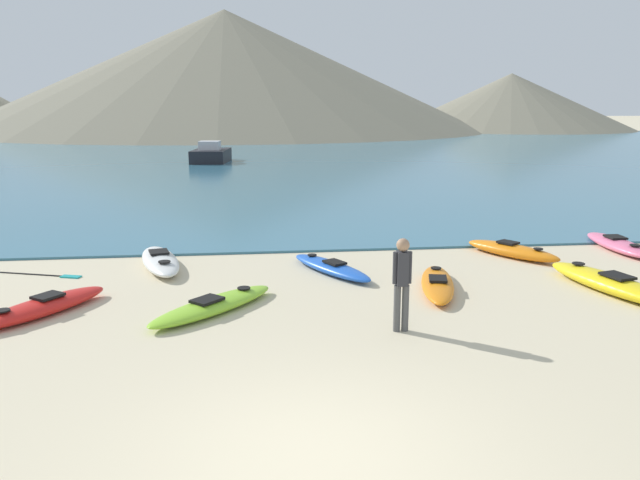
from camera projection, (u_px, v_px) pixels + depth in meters
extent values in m
plane|color=beige|center=(314.00, 456.00, 6.75)|extent=(400.00, 400.00, 0.00)
cube|color=teal|center=(254.00, 152.00, 49.93)|extent=(160.00, 70.00, 0.06)
cone|color=gray|center=(226.00, 71.00, 92.76)|extent=(76.56, 76.56, 17.39)
cone|color=gray|center=(510.00, 102.00, 94.89)|extent=(36.31, 36.31, 8.40)
ellipsoid|color=orange|center=(512.00, 251.00, 15.56)|extent=(1.94, 2.55, 0.33)
cube|color=black|center=(508.00, 242.00, 15.62)|extent=(0.55, 0.59, 0.05)
cylinder|color=black|center=(538.00, 249.00, 14.98)|extent=(0.23, 0.23, 0.02)
ellipsoid|color=yellow|center=(610.00, 283.00, 12.65)|extent=(1.47, 3.45, 0.36)
cube|color=black|center=(617.00, 276.00, 12.45)|extent=(0.54, 0.68, 0.05)
cylinder|color=black|center=(578.00, 264.00, 13.47)|extent=(0.27, 0.27, 0.02)
ellipsoid|color=blue|center=(331.00, 267.00, 14.10)|extent=(1.84, 2.76, 0.25)
cube|color=black|center=(335.00, 262.00, 13.96)|extent=(0.53, 0.60, 0.05)
cylinder|color=black|center=(312.00, 255.00, 14.69)|extent=(0.22, 0.22, 0.02)
ellipsoid|color=white|center=(160.00, 261.00, 14.56)|extent=(1.47, 3.00, 0.32)
cube|color=black|center=(159.00, 252.00, 14.65)|extent=(0.54, 0.61, 0.05)
cylinder|color=black|center=(164.00, 262.00, 13.80)|extent=(0.27, 0.27, 0.02)
ellipsoid|color=red|center=(42.00, 307.00, 11.28)|extent=(2.17, 2.63, 0.29)
cube|color=black|center=(48.00, 296.00, 11.36)|extent=(0.60, 0.62, 0.05)
cylinder|color=black|center=(3.00, 310.00, 10.60)|extent=(0.24, 0.24, 0.02)
ellipsoid|color=#E5668C|center=(618.00, 245.00, 16.30)|extent=(0.88, 2.89, 0.30)
cube|color=black|center=(615.00, 237.00, 16.40)|extent=(0.44, 0.53, 0.05)
cylinder|color=black|center=(635.00, 245.00, 15.50)|extent=(0.27, 0.27, 0.02)
ellipsoid|color=#8CCC2D|center=(213.00, 305.00, 11.45)|extent=(2.56, 2.68, 0.24)
cube|color=black|center=(207.00, 300.00, 11.30)|extent=(0.66, 0.66, 0.05)
cylinder|color=black|center=(244.00, 288.00, 12.07)|extent=(0.25, 0.25, 0.02)
ellipsoid|color=orange|center=(437.00, 284.00, 12.81)|extent=(1.33, 2.85, 0.25)
cube|color=black|center=(438.00, 279.00, 12.64)|extent=(0.47, 0.57, 0.05)
cylinder|color=black|center=(436.00, 268.00, 13.52)|extent=(0.23, 0.23, 0.02)
cylinder|color=#4C4C4C|center=(397.00, 308.00, 10.41)|extent=(0.12, 0.12, 0.80)
cylinder|color=#4C4C4C|center=(405.00, 308.00, 10.42)|extent=(0.12, 0.12, 0.80)
cube|color=#2D2D33|center=(402.00, 268.00, 10.27)|extent=(0.20, 0.23, 0.57)
cylinder|color=#2D2D33|center=(395.00, 268.00, 10.25)|extent=(0.08, 0.08, 0.54)
cylinder|color=#2D2D33|center=(409.00, 267.00, 10.28)|extent=(0.08, 0.08, 0.54)
sphere|color=#A37A5B|center=(403.00, 245.00, 10.18)|extent=(0.22, 0.22, 0.22)
cube|color=black|center=(211.00, 156.00, 40.91)|extent=(2.60, 4.21, 0.81)
cube|color=silver|center=(210.00, 145.00, 40.38)|extent=(1.42, 1.34, 0.57)
cylinder|color=black|center=(24.00, 274.00, 13.99)|extent=(1.81, 0.64, 0.03)
cube|color=teal|center=(71.00, 277.00, 13.75)|extent=(0.47, 0.31, 0.03)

